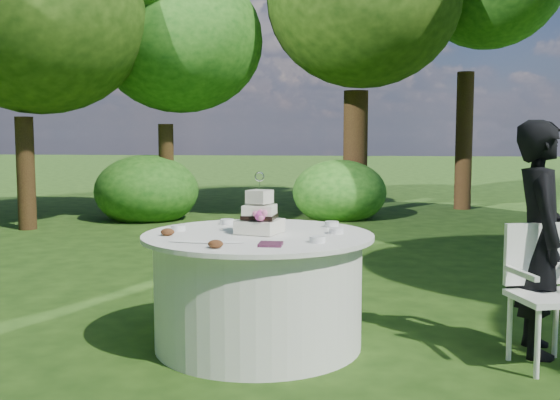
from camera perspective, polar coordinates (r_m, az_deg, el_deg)
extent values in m
plane|color=#1A360E|center=(4.60, -1.90, -12.47)|extent=(80.00, 80.00, 0.00)
cube|color=#4D2139|center=(3.94, -0.82, -3.87)|extent=(0.14, 0.14, 0.02)
ellipsoid|color=white|center=(4.07, -6.41, -3.65)|extent=(0.48, 0.07, 0.01)
imported|color=black|center=(4.59, 21.65, -3.09)|extent=(0.40, 0.58, 1.53)
cylinder|color=silver|center=(4.50, -1.92, -7.99)|extent=(1.40, 1.40, 0.74)
cylinder|color=silver|center=(4.42, -1.93, -3.14)|extent=(1.56, 1.56, 0.03)
cube|color=white|center=(4.42, -1.79, -2.29)|extent=(0.33, 0.33, 0.09)
cube|color=white|center=(4.41, -1.79, -1.00)|extent=(0.22, 0.22, 0.09)
cube|color=silver|center=(4.40, -1.80, 0.29)|extent=(0.18, 0.18, 0.09)
cube|color=black|center=(4.41, -1.79, -1.45)|extent=(0.23, 0.23, 0.03)
sphere|color=#CA3B97|center=(4.29, -1.76, -1.39)|extent=(0.07, 0.07, 0.07)
cylinder|color=white|center=(4.39, -1.80, 1.27)|extent=(0.01, 0.01, 0.05)
torus|color=silver|center=(4.39, -1.80, 2.05)|extent=(0.07, 0.02, 0.07)
cube|color=white|center=(4.37, 22.33, -7.88)|extent=(0.49, 0.49, 0.04)
cube|color=white|center=(4.47, 21.23, -4.40)|extent=(0.39, 0.15, 0.40)
cylinder|color=white|center=(4.22, 21.50, -11.58)|extent=(0.03, 0.03, 0.42)
cylinder|color=white|center=(4.48, 19.35, -10.48)|extent=(0.03, 0.03, 0.42)
cylinder|color=silver|center=(4.64, 22.86, -10.05)|extent=(0.03, 0.03, 0.42)
cube|color=silver|center=(4.24, 20.25, -6.00)|extent=(0.13, 0.35, 0.03)
cylinder|color=white|center=(4.88, -4.62, -1.90)|extent=(0.10, 0.10, 0.04)
cylinder|color=white|center=(4.60, -8.86, -2.42)|extent=(0.10, 0.10, 0.04)
cylinder|color=white|center=(4.43, 4.91, -2.68)|extent=(0.10, 0.10, 0.04)
cylinder|color=white|center=(4.75, 4.53, -2.11)|extent=(0.10, 0.10, 0.04)
cylinder|color=white|center=(4.06, 3.28, -3.44)|extent=(0.10, 0.10, 0.04)
ellipsoid|color=#562D16|center=(4.39, -9.77, -2.76)|extent=(0.09, 0.09, 0.05)
ellipsoid|color=#562D16|center=(3.87, -5.63, -3.83)|extent=(0.09, 0.09, 0.05)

